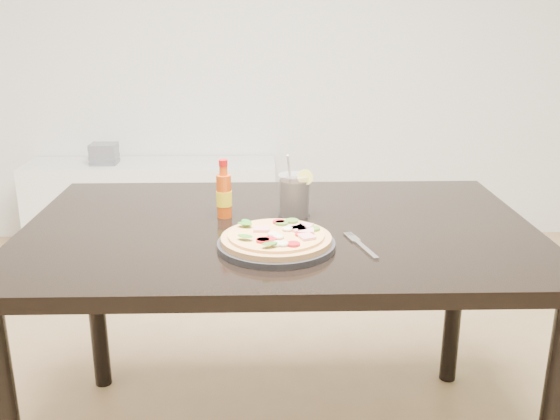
{
  "coord_description": "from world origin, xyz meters",
  "views": [
    {
      "loc": [
        -0.16,
        -1.37,
        1.31
      ],
      "look_at": [
        -0.12,
        0.14,
        0.83
      ],
      "focal_mm": 40.0,
      "sensor_mm": 36.0,
      "label": 1
    }
  ],
  "objects_px": {
    "hot_sauce_bottle": "(224,195)",
    "dining_table": "(279,252)",
    "fork": "(360,244)",
    "media_console": "(153,205)",
    "plate": "(276,245)",
    "pizza": "(277,237)",
    "cola_cup": "(294,196)"
  },
  "relations": [
    {
      "from": "plate",
      "to": "pizza",
      "type": "bearing_deg",
      "value": -10.83
    },
    {
      "from": "plate",
      "to": "hot_sauce_bottle",
      "type": "distance_m",
      "value": 0.29
    },
    {
      "from": "fork",
      "to": "media_console",
      "type": "bearing_deg",
      "value": 99.44
    },
    {
      "from": "plate",
      "to": "media_console",
      "type": "relative_size",
      "value": 0.21
    },
    {
      "from": "pizza",
      "to": "cola_cup",
      "type": "height_order",
      "value": "cola_cup"
    },
    {
      "from": "pizza",
      "to": "dining_table",
      "type": "bearing_deg",
      "value": 87.16
    },
    {
      "from": "plate",
      "to": "fork",
      "type": "distance_m",
      "value": 0.21
    },
    {
      "from": "fork",
      "to": "media_console",
      "type": "distance_m",
      "value": 2.22
    },
    {
      "from": "pizza",
      "to": "fork",
      "type": "relative_size",
      "value": 1.47
    },
    {
      "from": "dining_table",
      "to": "hot_sauce_bottle",
      "type": "height_order",
      "value": "hot_sauce_bottle"
    },
    {
      "from": "dining_table",
      "to": "plate",
      "type": "xyz_separation_m",
      "value": [
        -0.01,
        -0.18,
        0.09
      ]
    },
    {
      "from": "plate",
      "to": "fork",
      "type": "xyz_separation_m",
      "value": [
        0.21,
        0.01,
        -0.01
      ]
    },
    {
      "from": "plate",
      "to": "pizza",
      "type": "height_order",
      "value": "pizza"
    },
    {
      "from": "dining_table",
      "to": "cola_cup",
      "type": "xyz_separation_m",
      "value": [
        0.05,
        0.08,
        0.14
      ]
    },
    {
      "from": "plate",
      "to": "fork",
      "type": "height_order",
      "value": "plate"
    },
    {
      "from": "dining_table",
      "to": "hot_sauce_bottle",
      "type": "distance_m",
      "value": 0.23
    },
    {
      "from": "hot_sauce_bottle",
      "to": "dining_table",
      "type": "bearing_deg",
      "value": -24.59
    },
    {
      "from": "plate",
      "to": "cola_cup",
      "type": "xyz_separation_m",
      "value": [
        0.06,
        0.26,
        0.05
      ]
    },
    {
      "from": "dining_table",
      "to": "fork",
      "type": "xyz_separation_m",
      "value": [
        0.2,
        -0.17,
        0.09
      ]
    },
    {
      "from": "dining_table",
      "to": "hot_sauce_bottle",
      "type": "xyz_separation_m",
      "value": [
        -0.15,
        0.07,
        0.15
      ]
    },
    {
      "from": "cola_cup",
      "to": "media_console",
      "type": "bearing_deg",
      "value": 112.82
    },
    {
      "from": "hot_sauce_bottle",
      "to": "cola_cup",
      "type": "height_order",
      "value": "cola_cup"
    },
    {
      "from": "media_console",
      "to": "pizza",
      "type": "bearing_deg",
      "value": -71.3
    },
    {
      "from": "dining_table",
      "to": "pizza",
      "type": "bearing_deg",
      "value": -92.84
    },
    {
      "from": "pizza",
      "to": "media_console",
      "type": "bearing_deg",
      "value": 108.7
    },
    {
      "from": "cola_cup",
      "to": "dining_table",
      "type": "bearing_deg",
      "value": -119.56
    },
    {
      "from": "hot_sauce_bottle",
      "to": "fork",
      "type": "height_order",
      "value": "hot_sauce_bottle"
    },
    {
      "from": "hot_sauce_bottle",
      "to": "fork",
      "type": "xyz_separation_m",
      "value": [
        0.35,
        -0.24,
        -0.06
      ]
    },
    {
      "from": "fork",
      "to": "media_console",
      "type": "height_order",
      "value": "fork"
    },
    {
      "from": "dining_table",
      "to": "hot_sauce_bottle",
      "type": "relative_size",
      "value": 8.36
    },
    {
      "from": "plate",
      "to": "fork",
      "type": "relative_size",
      "value": 1.58
    },
    {
      "from": "plate",
      "to": "cola_cup",
      "type": "height_order",
      "value": "cola_cup"
    }
  ]
}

